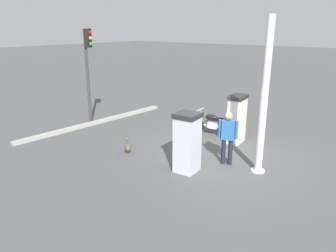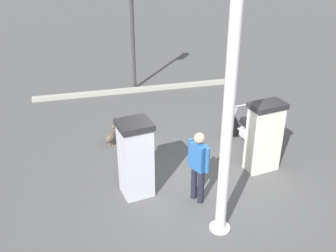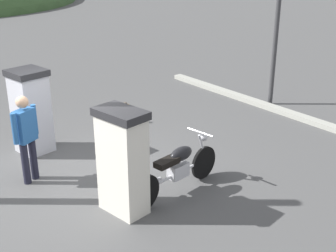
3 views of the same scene
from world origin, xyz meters
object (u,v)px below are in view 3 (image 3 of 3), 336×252
Objects in this scene: roadside_traffic_light at (278,3)px; motorcycle_near_pump at (177,167)px; fuel_pump_far at (31,111)px; attendant_person at (26,134)px; wandering_duck at (119,113)px; fuel_pump_near at (123,161)px.

motorcycle_near_pump is at bearing -161.06° from roadside_traffic_light.
fuel_pump_far reaches higher than attendant_person.
wandering_duck is at bearing 156.58° from roadside_traffic_light.
motorcycle_near_pump is at bearing -72.38° from fuel_pump_far.
roadside_traffic_light reaches higher than fuel_pump_near.
fuel_pump_far is 3.34× the size of wandering_duck.
fuel_pump_far is at bearing 90.00° from fuel_pump_near.
roadside_traffic_light reaches higher than wandering_duck.
motorcycle_near_pump is 3.51m from wandering_duck.
motorcycle_near_pump is 4.05× the size of wandering_duck.
attendant_person is at bearing 129.18° from motorcycle_near_pump.
attendant_person is (-0.65, 1.88, 0.04)m from fuel_pump_near.
roadside_traffic_light is at bearing -14.01° from fuel_pump_far.
motorcycle_near_pump is (1.00, -3.16, -0.39)m from fuel_pump_far.
attendant_person is at bearing -119.80° from fuel_pump_far.
fuel_pump_near is 3.32× the size of wandering_duck.
fuel_pump_near is at bearing -70.96° from attendant_person.
fuel_pump_near is at bearing -90.00° from fuel_pump_far.
roadside_traffic_light is (3.72, -1.61, 2.37)m from wandering_duck.
wandering_duck is at bearing 3.49° from fuel_pump_far.
attendant_person is 3.11× the size of wandering_duck.
fuel_pump_far is at bearing 107.62° from motorcycle_near_pump.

